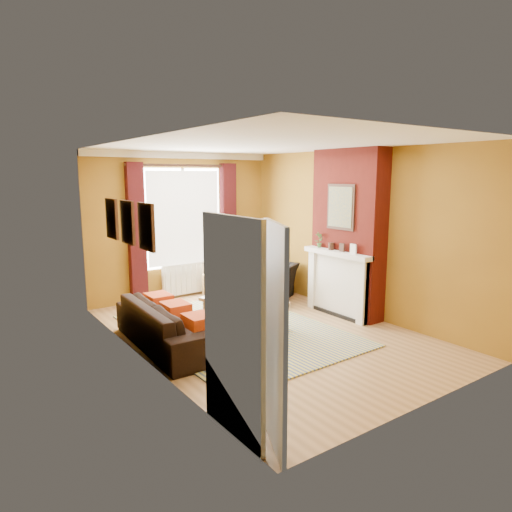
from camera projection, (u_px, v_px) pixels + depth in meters
name	position (u px, v px, depth m)	size (l,w,h in m)	color
ground	(265.00, 332.00, 6.95)	(5.50, 5.50, 0.00)	olive
room_walls	(287.00, 238.00, 7.29)	(3.82, 5.54, 2.83)	olive
striped_rug	(236.00, 330.00, 7.04)	(2.69, 3.66, 0.02)	#324A8A
sofa	(169.00, 324.00, 6.37)	(2.16, 0.84, 0.63)	black
armchair	(268.00, 282.00, 8.76)	(1.04, 0.91, 0.68)	black
coffee_table	(243.00, 303.00, 7.15)	(1.02, 1.46, 0.44)	tan
wicker_stool	(211.00, 285.00, 9.01)	(0.37, 0.37, 0.44)	#A78048
floor_lamp	(258.00, 233.00, 9.55)	(0.24, 0.24, 1.47)	black
book_a	(259.00, 305.00, 6.82)	(0.19, 0.26, 0.02)	#999999
book_b	(227.00, 296.00, 7.32)	(0.20, 0.27, 0.02)	#999999
mug	(246.00, 296.00, 7.21)	(0.09, 0.09, 0.09)	#999999
tv_remote	(236.00, 302.00, 6.99)	(0.09, 0.16, 0.02)	#252528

